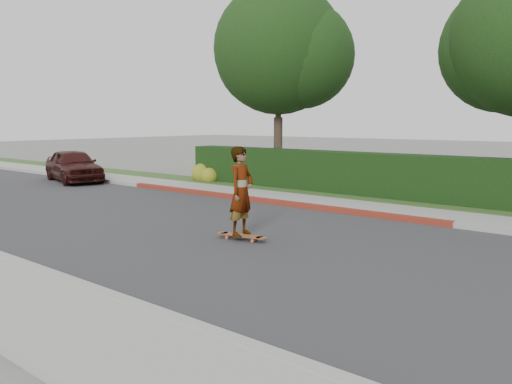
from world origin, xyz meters
The scene contains 14 objects.
ground centered at (0.00, 0.00, 0.00)m, with size 120.00×120.00×0.00m, color slate.
road centered at (0.00, 0.00, 0.01)m, with size 60.00×8.00×0.01m, color #2D2D30.
curb_near centered at (0.00, -4.10, 0.07)m, with size 60.00×0.20×0.15m, color #9E9E99.
sidewalk_near centered at (0.00, -5.00, 0.06)m, with size 60.00×1.60×0.12m, color gray.
curb_far centered at (0.00, 4.10, 0.07)m, with size 60.00×0.20×0.15m, color #9E9E99.
curb_red_section centered at (-5.00, 4.10, 0.08)m, with size 12.00×0.21×0.15m, color maroon.
sidewalk_far centered at (0.00, 5.00, 0.06)m, with size 60.00×1.60×0.12m, color gray.
planting_strip centered at (0.00, 6.60, 0.05)m, with size 60.00×1.60×0.10m, color #2D4C1E.
hedge centered at (-3.00, 7.20, 0.75)m, with size 15.00×1.00×1.50m, color black.
flowering_shrub centered at (-10.01, 6.74, 0.33)m, with size 1.40×1.00×0.90m.
tree_left centered at (-7.51, 8.69, 5.26)m, with size 5.99×5.21×8.00m.
skateboard centered at (-2.17, -0.09, 0.10)m, with size 1.21×0.43×0.11m.
skateboarder centered at (-2.17, -0.09, 1.07)m, with size 0.69×0.46×1.90m, color white.
car_maroon centered at (-14.56, 3.50, 0.69)m, with size 1.63×4.04×1.38m, color #3C1513.
Camera 1 is at (4.63, -8.08, 2.55)m, focal length 35.00 mm.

